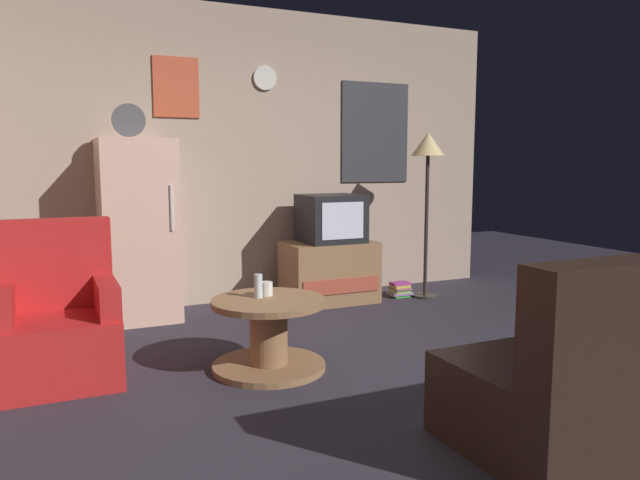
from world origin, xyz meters
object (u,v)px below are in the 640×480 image
wine_glass (258,286)px  armchair (57,324)px  crt_tv (331,218)px  book_stack (400,290)px  fridge (138,230)px  standing_lamp (428,157)px  couch (631,373)px  coffee_table (269,334)px  tv_stand (329,272)px  mug_ceramic_white (267,289)px

wine_glass → armchair: bearing=164.9°
crt_tv → book_stack: size_ratio=2.46×
fridge → standing_lamp: size_ratio=1.11×
armchair → couch: (2.47, -1.99, -0.03)m
standing_lamp → coffee_table: (-2.10, -1.33, -1.13)m
tv_stand → crt_tv: (0.01, -0.00, 0.51)m
standing_lamp → armchair: standing_lamp is taller
wine_glass → fridge: bearing=108.0°
fridge → armchair: (-0.66, -1.25, -0.42)m
mug_ceramic_white → couch: couch is taller
crt_tv → standing_lamp: (0.93, -0.19, 0.57)m
armchair → book_stack: (3.09, 1.06, -0.27)m
mug_ceramic_white → armchair: bearing=167.1°
tv_stand → crt_tv: size_ratio=1.56×
coffee_table → couch: bearing=-52.2°
coffee_table → tv_stand: bearing=53.0°
crt_tv → wine_glass: (-1.21, -1.47, -0.26)m
book_stack → mug_ceramic_white: bearing=-144.2°
fridge → crt_tv: (1.72, -0.10, 0.04)m
standing_lamp → wine_glass: (-2.14, -1.27, -0.83)m
wine_glass → couch: 2.13m
coffee_table → armchair: 1.28m
armchair → standing_lamp: bearing=16.1°
standing_lamp → coffee_table: standing_lamp is taller
tv_stand → book_stack: size_ratio=3.83×
standing_lamp → wine_glass: 2.62m
fridge → tv_stand: bearing=-3.4°
fridge → coffee_table: (0.55, -1.63, -0.53)m
fridge → wine_glass: bearing=-72.0°
mug_ceramic_white → wine_glass: bearing=-154.5°
coffee_table → mug_ceramic_white: (0.02, 0.09, 0.27)m
tv_stand → coffee_table: tv_stand is taller
couch → book_stack: size_ratio=7.75×
wine_glass → book_stack: wine_glass is taller
fridge → mug_ceramic_white: size_ratio=19.67×
standing_lamp → tv_stand: bearing=168.3°
fridge → armchair: 1.48m
coffee_table → mug_ceramic_white: 0.29m
fridge → book_stack: fridge is taller
coffee_table → wine_glass: bearing=125.8°
wine_glass → mug_ceramic_white: 0.08m
wine_glass → armchair: (-1.17, 0.31, -0.19)m
coffee_table → book_stack: 2.37m
armchair → book_stack: bearing=18.9°
wine_glass → armchair: armchair is taller
standing_lamp → couch: bearing=-106.0°
tv_stand → armchair: bearing=-154.1°
book_stack → crt_tv: bearing=172.4°
crt_tv → armchair: (-2.38, -1.15, -0.45)m
crt_tv → coffee_table: (-1.17, -1.53, -0.56)m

